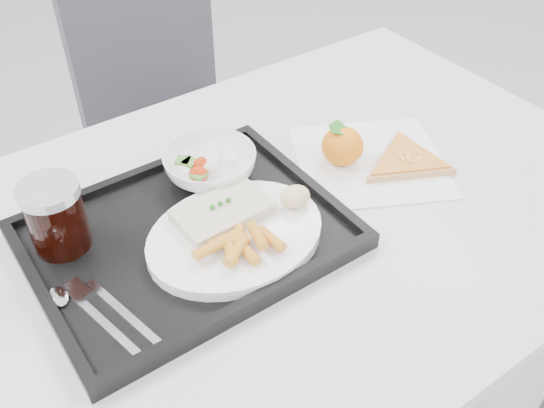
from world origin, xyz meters
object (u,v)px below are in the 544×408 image
object	(u,v)px
cola_glass	(56,215)
tangerine	(342,146)
salad_bowl	(210,165)
table	(277,242)
tray	(187,236)
dinner_plate	(235,236)
pizza_slice	(407,161)
chair	(170,105)

from	to	relation	value
cola_glass	tangerine	world-z (taller)	cola_glass
salad_bowl	table	bearing A→B (deg)	-68.22
table	tray	world-z (taller)	tray
dinner_plate	cola_glass	bearing A→B (deg)	146.51
table	dinner_plate	xyz separation A→B (m)	(-0.10, -0.03, 0.09)
tangerine	pizza_slice	distance (m)	0.12
chair	pizza_slice	distance (m)	0.77
tray	pizza_slice	distance (m)	0.40
dinner_plate	pizza_slice	bearing A→B (deg)	-0.24
chair	cola_glass	world-z (taller)	chair
table	pizza_slice	distance (m)	0.27
salad_bowl	pizza_slice	world-z (taller)	salad_bowl
table	salad_bowl	size ratio (longest dim) A/B	7.89
table	cola_glass	bearing A→B (deg)	160.35
salad_bowl	pizza_slice	bearing A→B (deg)	-26.90
tangerine	tray	bearing A→B (deg)	-176.94
cola_glass	dinner_plate	bearing A→B (deg)	-33.49
chair	pizza_slice	bearing A→B (deg)	-82.22
cola_glass	salad_bowl	bearing A→B (deg)	2.93
chair	cola_glass	xyz separation A→B (m)	(-0.46, -0.59, 0.28)
tray	salad_bowl	world-z (taller)	salad_bowl
salad_bowl	tangerine	size ratio (longest dim) A/B	1.71
chair	tray	size ratio (longest dim) A/B	2.07
pizza_slice	salad_bowl	bearing A→B (deg)	153.10
tray	salad_bowl	xyz separation A→B (m)	(0.10, 0.10, 0.03)
salad_bowl	tray	bearing A→B (deg)	-135.62
table	tangerine	xyz separation A→B (m)	(0.17, 0.04, 0.10)
cola_glass	pizza_slice	size ratio (longest dim) A/B	0.57
pizza_slice	table	bearing A→B (deg)	173.10
tray	salad_bowl	bearing A→B (deg)	44.38
dinner_plate	salad_bowl	size ratio (longest dim) A/B	1.78
chair	salad_bowl	world-z (taller)	chair
cola_glass	tangerine	xyz separation A→B (m)	(0.47, -0.07, -0.04)
dinner_plate	pizza_slice	world-z (taller)	dinner_plate
table	tangerine	distance (m)	0.20
tray	dinner_plate	world-z (taller)	dinner_plate
cola_glass	tray	bearing A→B (deg)	-28.31
salad_bowl	cola_glass	size ratio (longest dim) A/B	1.41
dinner_plate	chair	bearing A→B (deg)	71.14
tray	dinner_plate	bearing A→B (deg)	-45.93
chair	salad_bowl	xyz separation A→B (m)	(-0.20, -0.58, 0.25)
table	cola_glass	xyz separation A→B (m)	(-0.31, 0.11, 0.14)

